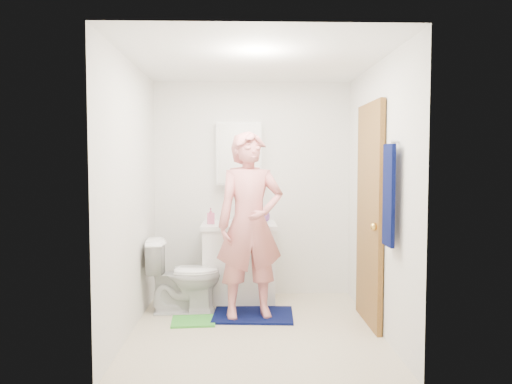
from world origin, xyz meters
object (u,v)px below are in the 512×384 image
soap_dispenser (211,216)px  toothbrush_cup (265,217)px  medicine_cabinet (239,154)px  towel (389,195)px  man (250,225)px  toilet (184,275)px  vanity_cabinet (239,264)px

soap_dispenser → toothbrush_cup: bearing=16.8°
medicine_cabinet → soap_dispenser: medicine_cabinet is taller
towel → man: man is taller
toothbrush_cup → toilet: bearing=-150.0°
vanity_cabinet → toothbrush_cup: size_ratio=6.71×
vanity_cabinet → towel: bearing=-51.5°
towel → soap_dispenser: 2.08m
toilet → soap_dispenser: bearing=-43.8°
toilet → soap_dispenser: size_ratio=4.32×
soap_dispenser → toothbrush_cup: 0.61m
medicine_cabinet → soap_dispenser: (-0.30, -0.29, -0.66)m
soap_dispenser → man: man is taller
soap_dispenser → vanity_cabinet: bearing=11.5°
toilet → toothbrush_cup: (0.83, 0.48, 0.53)m
medicine_cabinet → man: size_ratio=0.39×
toilet → vanity_cabinet: bearing=-60.6°
towel → toilet: size_ratio=1.08×
towel → soap_dispenser: (-1.48, 1.42, -0.31)m
soap_dispenser → toothbrush_cup: soap_dispenser is taller
towel → man: 1.43m
towel → vanity_cabinet: bearing=128.5°
vanity_cabinet → towel: size_ratio=1.00×
toothbrush_cup → man: size_ratio=0.07×
man → soap_dispenser: bearing=116.8°
toilet → toothbrush_cup: size_ratio=6.21×
towel → toothbrush_cup: bearing=119.3°
toilet → man: man is taller
toothbrush_cup → man: man is taller
towel → toilet: bearing=147.2°
soap_dispenser → towel: bearing=-43.9°
vanity_cabinet → man: size_ratio=0.45×
medicine_cabinet → towel: medicine_cabinet is taller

